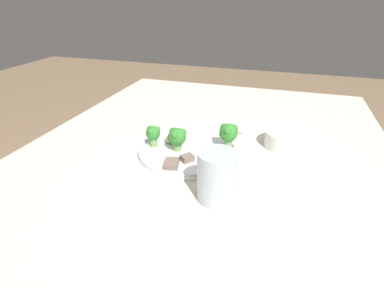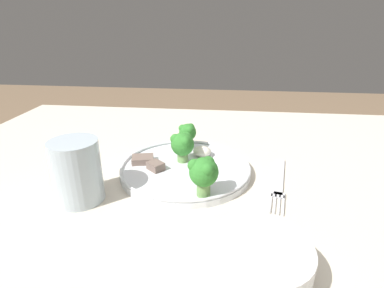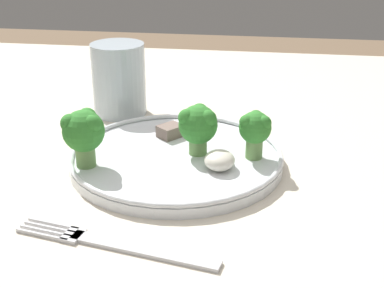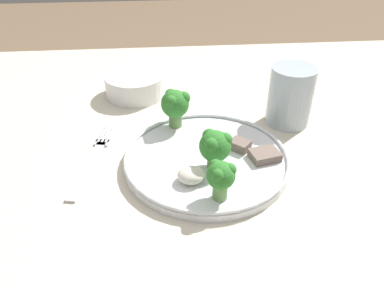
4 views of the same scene
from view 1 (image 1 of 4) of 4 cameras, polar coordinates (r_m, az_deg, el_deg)
name	(u,v)px [view 1 (image 1 of 4)]	position (r m, az deg, el deg)	size (l,w,h in m)	color
table	(206,176)	(0.86, 2.75, -6.13)	(1.23, 0.98, 0.71)	beige
dinner_plate	(187,151)	(0.79, -0.87, -1.27)	(0.26, 0.26, 0.02)	white
fork	(213,128)	(0.94, 3.94, 3.11)	(0.06, 0.20, 0.00)	silver
cream_bowl	(288,140)	(0.86, 17.74, 0.81)	(0.12, 0.12, 0.05)	white
drinking_glass	(216,179)	(0.61, 4.68, -6.63)	(0.08, 0.08, 0.11)	#B2C1CC
broccoli_floret_near_rim_left	(177,137)	(0.77, -2.88, 1.39)	(0.05, 0.05, 0.06)	#709E56
broccoli_floret_center_left	(228,133)	(0.78, 6.94, 2.09)	(0.05, 0.05, 0.07)	#709E56
broccoli_floret_back_left	(153,134)	(0.80, -7.43, 1.99)	(0.04, 0.04, 0.06)	#709E56
meat_slice_front_slice	(187,158)	(0.73, -0.92, -2.71)	(0.04, 0.04, 0.02)	#756056
meat_slice_middle_slice	(171,164)	(0.71, -3.94, -3.73)	(0.05, 0.04, 0.01)	#756056
sauce_dollop	(172,139)	(0.82, -3.91, 1.02)	(0.04, 0.04, 0.02)	silver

